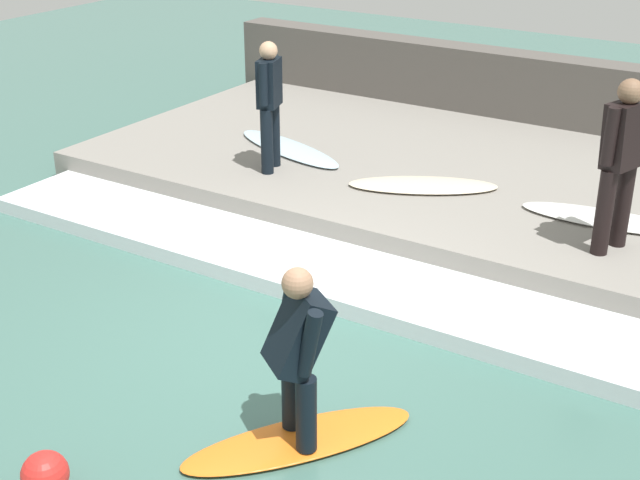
# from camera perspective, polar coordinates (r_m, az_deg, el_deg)

# --- Properties ---
(ground_plane) EXTENTS (28.00, 28.00, 0.00)m
(ground_plane) POSITION_cam_1_polar(r_m,az_deg,el_deg) (7.92, -2.42, -6.20)
(ground_plane) COLOR #426B60
(concrete_ledge) EXTENTS (4.40, 9.41, 0.36)m
(concrete_ledge) POSITION_cam_1_polar(r_m,az_deg,el_deg) (10.95, 9.24, 3.56)
(concrete_ledge) COLOR gray
(concrete_ledge) RESTS_ON ground_plane
(back_wall) EXTENTS (0.50, 9.88, 1.27)m
(back_wall) POSITION_cam_1_polar(r_m,az_deg,el_deg) (13.00, 13.80, 8.64)
(back_wall) COLOR #544F49
(back_wall) RESTS_ON ground_plane
(wave_foam_crest) EXTENTS (1.14, 8.94, 0.16)m
(wave_foam_crest) POSITION_cam_1_polar(r_m,az_deg,el_deg) (8.72, 1.81, -2.51)
(wave_foam_crest) COLOR silver
(wave_foam_crest) RESTS_ON ground_plane
(surfboard_riding) EXTENTS (1.74, 1.44, 0.06)m
(surfboard_riding) POSITION_cam_1_polar(r_m,az_deg,el_deg) (6.64, -1.33, -12.67)
(surfboard_riding) COLOR orange
(surfboard_riding) RESTS_ON ground_plane
(surfer_riding) EXTENTS (0.57, 0.55, 1.36)m
(surfer_riding) POSITION_cam_1_polar(r_m,az_deg,el_deg) (6.20, -1.40, -6.89)
(surfer_riding) COLOR black
(surfer_riding) RESTS_ON surfboard_riding
(surfer_waiting_near) EXTENTS (0.50, 0.31, 1.54)m
(surfer_waiting_near) POSITION_cam_1_polar(r_m,az_deg,el_deg) (10.53, -3.25, 9.00)
(surfer_waiting_near) COLOR black
(surfer_waiting_near) RESTS_ON concrete_ledge
(surfboard_waiting_near) EXTENTS (1.09, 1.97, 0.06)m
(surfboard_waiting_near) POSITION_cam_1_polar(r_m,az_deg,el_deg) (11.43, -2.00, 5.89)
(surfboard_waiting_near) COLOR silver
(surfboard_waiting_near) RESTS_ON concrete_ledge
(surfer_waiting_far) EXTENTS (0.55, 0.37, 1.68)m
(surfer_waiting_far) POSITION_cam_1_polar(r_m,az_deg,el_deg) (8.79, 18.71, 5.08)
(surfer_waiting_far) COLOR black
(surfer_waiting_far) RESTS_ON concrete_ledge
(surfboard_waiting_far) EXTENTS (0.68, 1.82, 0.06)m
(surfboard_waiting_far) POSITION_cam_1_polar(r_m,az_deg,el_deg) (9.75, 17.86, 1.30)
(surfboard_waiting_far) COLOR white
(surfboard_waiting_far) RESTS_ON concrete_ledge
(surfboard_spare) EXTENTS (1.32, 1.77, 0.06)m
(surfboard_spare) POSITION_cam_1_polar(r_m,az_deg,el_deg) (10.26, 6.61, 3.51)
(surfboard_spare) COLOR beige
(surfboard_spare) RESTS_ON concrete_ledge
(marker_buoy) EXTENTS (0.32, 0.32, 0.32)m
(marker_buoy) POSITION_cam_1_polar(r_m,az_deg,el_deg) (6.40, -17.19, -14.13)
(marker_buoy) COLOR red
(marker_buoy) RESTS_ON ground_plane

